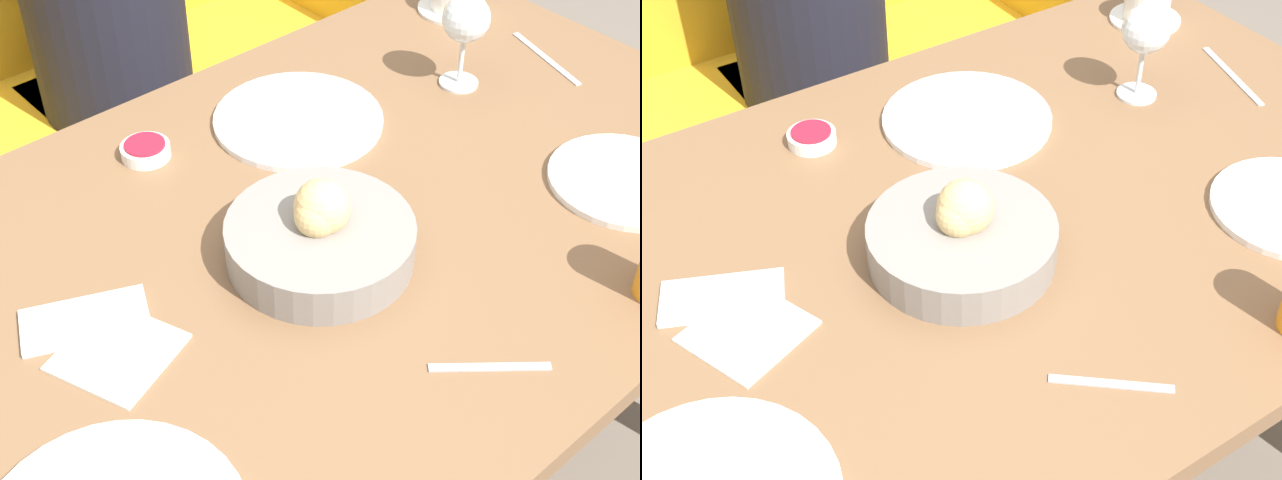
# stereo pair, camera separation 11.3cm
# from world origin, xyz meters

# --- Properties ---
(dining_table) EXTENTS (1.51, 0.87, 0.73)m
(dining_table) POSITION_xyz_m (0.00, 0.00, 0.64)
(dining_table) COLOR brown
(dining_table) RESTS_ON ground_plane
(couch) EXTENTS (1.57, 0.70, 0.88)m
(couch) POSITION_xyz_m (0.16, 1.03, 0.32)
(couch) COLOR gold
(couch) RESTS_ON ground_plane
(seated_person) EXTENTS (0.33, 0.43, 1.26)m
(seated_person) POSITION_xyz_m (0.21, 0.87, 0.55)
(seated_person) COLOR #23232D
(seated_person) RESTS_ON ground_plane
(bread_basket) EXTENTS (0.24, 0.24, 0.11)m
(bread_basket) POSITION_xyz_m (-0.01, -0.04, 0.77)
(bread_basket) COLOR gray
(bread_basket) RESTS_ON dining_table
(plate_far_center) EXTENTS (0.26, 0.26, 0.01)m
(plate_far_center) POSITION_xyz_m (0.17, 0.21, 0.74)
(plate_far_center) COLOR white
(plate_far_center) RESTS_ON dining_table
(wine_glass) EXTENTS (0.08, 0.08, 0.16)m
(wine_glass) POSITION_xyz_m (0.44, 0.12, 0.85)
(wine_glass) COLOR silver
(wine_glass) RESTS_ON dining_table
(coffee_cup) EXTENTS (0.13, 0.13, 0.07)m
(coffee_cup) POSITION_xyz_m (0.62, 0.30, 0.76)
(coffee_cup) COLOR white
(coffee_cup) RESTS_ON dining_table
(jam_bowl_berry) EXTENTS (0.07, 0.07, 0.02)m
(jam_bowl_berry) POSITION_xyz_m (-0.06, 0.29, 0.75)
(jam_bowl_berry) COLOR white
(jam_bowl_berry) RESTS_ON dining_table
(knife_silver) EXTENTS (0.07, 0.18, 0.00)m
(knife_silver) POSITION_xyz_m (0.61, 0.08, 0.74)
(knife_silver) COLOR #B7B7BC
(knife_silver) RESTS_ON dining_table
(spoon_coffee) EXTENTS (0.11, 0.10, 0.00)m
(spoon_coffee) POSITION_xyz_m (0.02, -0.31, 0.74)
(spoon_coffee) COLOR #B7B7BC
(spoon_coffee) RESTS_ON dining_table
(napkin) EXTENTS (0.16, 0.16, 0.00)m
(napkin) POSITION_xyz_m (-0.29, -0.01, 0.74)
(napkin) COLOR silver
(napkin) RESTS_ON dining_table
(cell_phone) EXTENTS (0.17, 0.13, 0.01)m
(cell_phone) POSITION_xyz_m (-0.29, 0.06, 0.74)
(cell_phone) COLOR silver
(cell_phone) RESTS_ON dining_table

